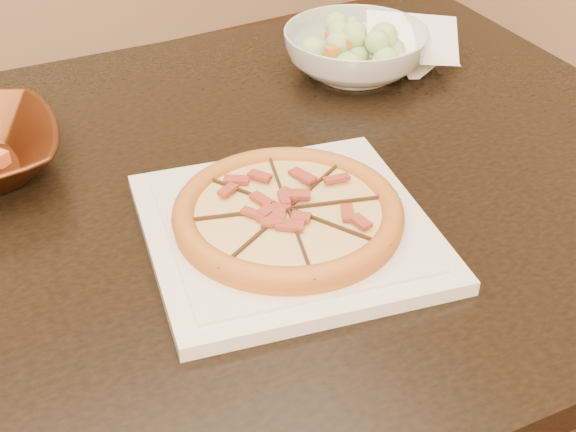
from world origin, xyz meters
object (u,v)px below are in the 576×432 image
pizza (288,213)px  salad_bowl (355,52)px  dining_table (168,262)px  plate (288,230)px

pizza → salad_bowl: (0.31, 0.33, 0.00)m
dining_table → plate: (0.10, -0.14, 0.11)m
dining_table → salad_bowl: bearing=24.8°
pizza → plate: bearing=-25.8°
dining_table → plate: size_ratio=4.04×
pizza → salad_bowl: 0.46m
dining_table → pizza: bearing=-53.8°
plate → salad_bowl: salad_bowl is taller
dining_table → salad_bowl: size_ratio=6.71×
plate → pizza: (-0.00, 0.00, 0.02)m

